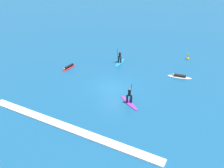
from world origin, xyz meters
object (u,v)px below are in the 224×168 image
surfer_on_red_board (69,67)px  surfer_on_blue_board (120,60)px  marker_buoy (188,58)px  surfer_on_purple_board (129,100)px  surfer_on_white_board (180,76)px

surfer_on_red_board → surfer_on_blue_board: (5.35, 4.66, 0.26)m
marker_buoy → surfer_on_red_board: bearing=-142.5°
surfer_on_blue_board → surfer_on_purple_board: bearing=27.7°
surfer_on_white_board → surfer_on_red_board: bearing=7.0°
surfer_on_purple_board → surfer_on_red_board: surfer_on_purple_board is taller
surfer_on_purple_board → surfer_on_red_board: size_ratio=1.19×
surfer_on_white_board → surfer_on_red_board: (-13.87, -4.47, -0.01)m
surfer_on_red_board → surfer_on_blue_board: bearing=138.7°
surfer_on_purple_board → surfer_on_white_board: bearing=-77.6°
surfer_on_white_board → marker_buoy: marker_buoy is taller
surfer_on_white_board → surfer_on_blue_board: size_ratio=1.05×
surfer_on_purple_board → surfer_on_white_board: size_ratio=0.95×
surfer_on_red_board → marker_buoy: (13.42, 10.28, 0.03)m
surfer_on_red_board → surfer_on_purple_board: bearing=78.3°
surfer_on_red_board → surfer_on_blue_board: size_ratio=0.84×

